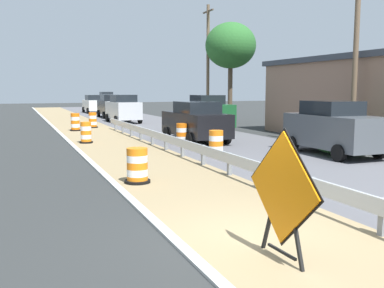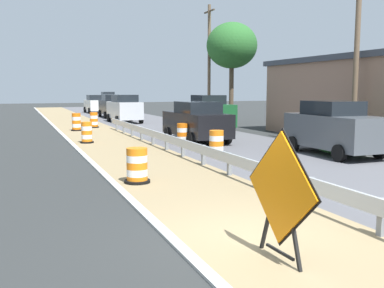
{
  "view_description": "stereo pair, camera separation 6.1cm",
  "coord_description": "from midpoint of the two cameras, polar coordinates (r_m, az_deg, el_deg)",
  "views": [
    {
      "loc": [
        -3.79,
        -6.27,
        2.64
      ],
      "look_at": [
        1.38,
        6.47,
        0.91
      ],
      "focal_mm": 41.1,
      "sensor_mm": 36.0,
      "label": 1
    },
    {
      "loc": [
        -3.73,
        -6.29,
        2.64
      ],
      "look_at": [
        1.38,
        6.47,
        0.91
      ],
      "focal_mm": 41.1,
      "sensor_mm": 36.0,
      "label": 2
    }
  ],
  "objects": [
    {
      "name": "ground_plane",
      "position": [
        7.78,
        8.73,
        -12.74
      ],
      "size": [
        160.0,
        160.0,
        0.0
      ],
      "primitive_type": "plane",
      "color": "#2B2D2D"
    },
    {
      "name": "median_dirt_strip",
      "position": [
        8.1,
        12.63,
        -12.0
      ],
      "size": [
        3.65,
        120.0,
        0.01
      ],
      "primitive_type": "cube",
      "color": "#8E7A56",
      "rests_on": "ground"
    },
    {
      "name": "curb_near_edge",
      "position": [
        7.24,
        -0.45,
        -14.17
      ],
      "size": [
        0.2,
        120.0,
        0.11
      ],
      "primitive_type": "cube",
      "color": "#ADADA8",
      "rests_on": "ground"
    },
    {
      "name": "guardrail_median",
      "position": [
        9.33,
        18.9,
        -6.38
      ],
      "size": [
        0.18,
        44.5,
        0.71
      ],
      "color": "#ADB2B7",
      "rests_on": "ground"
    },
    {
      "name": "warning_sign_diamond",
      "position": [
        6.89,
        11.66,
        -6.1
      ],
      "size": [
        0.1,
        1.85,
        2.07
      ],
      "rotation": [
        0.0,
        0.0,
        3.17
      ],
      "color": "black",
      "rests_on": "ground"
    },
    {
      "name": "traffic_barrel_nearest",
      "position": [
        12.49,
        -7.01,
        -3.01
      ],
      "size": [
        0.73,
        0.73,
        0.99
      ],
      "color": "orange",
      "rests_on": "ground"
    },
    {
      "name": "traffic_barrel_close",
      "position": [
        17.29,
        3.29,
        -0.08
      ],
      "size": [
        0.7,
        0.7,
        1.03
      ],
      "color": "orange",
      "rests_on": "ground"
    },
    {
      "name": "traffic_barrel_mid",
      "position": [
        20.84,
        -1.12,
        1.15
      ],
      "size": [
        0.68,
        0.68,
        1.02
      ],
      "color": "orange",
      "rests_on": "ground"
    },
    {
      "name": "traffic_barrel_far",
      "position": [
        22.12,
        -13.42,
        1.33
      ],
      "size": [
        0.65,
        0.65,
        1.04
      ],
      "color": "orange",
      "rests_on": "ground"
    },
    {
      "name": "traffic_barrel_farther",
      "position": [
        30.8,
        -12.56,
        2.95
      ],
      "size": [
        0.66,
        0.66,
        1.05
      ],
      "color": "orange",
      "rests_on": "ground"
    },
    {
      "name": "traffic_barrel_farthest",
      "position": [
        28.8,
        -14.71,
        2.67
      ],
      "size": [
        0.68,
        0.68,
        1.12
      ],
      "color": "orange",
      "rests_on": "ground"
    },
    {
      "name": "car_lead_near_lane",
      "position": [
        41.64,
        -10.28,
        4.87
      ],
      "size": [
        2.11,
        4.72,
        2.12
      ],
      "rotation": [
        0.0,
        0.0,
        1.55
      ],
      "color": "black",
      "rests_on": "ground"
    },
    {
      "name": "car_trailing_near_lane",
      "position": [
        62.14,
        -10.8,
        5.63
      ],
      "size": [
        1.97,
        4.36,
        2.24
      ],
      "rotation": [
        0.0,
        0.0,
        -1.58
      ],
      "color": "silver",
      "rests_on": "ground"
    },
    {
      "name": "car_lead_far_lane",
      "position": [
        49.98,
        -12.36,
        5.11
      ],
      "size": [
        2.22,
        4.13,
        1.99
      ],
      "rotation": [
        0.0,
        0.0,
        1.6
      ],
      "color": "silver",
      "rests_on": "ground"
    },
    {
      "name": "car_mid_far_lane",
      "position": [
        18.51,
        18.06,
        1.98
      ],
      "size": [
        2.16,
        4.49,
        2.17
      ],
      "rotation": [
        0.0,
        0.0,
        -1.59
      ],
      "color": "#4C5156",
      "rests_on": "ground"
    },
    {
      "name": "car_trailing_far_lane",
      "position": [
        22.1,
        0.66,
        2.93
      ],
      "size": [
        2.23,
        4.77,
        2.01
      ],
      "rotation": [
        0.0,
        0.0,
        1.6
      ],
      "color": "black",
      "rests_on": "ground"
    },
    {
      "name": "car_distant_a",
      "position": [
        28.16,
        2.29,
        4.07
      ],
      "size": [
        2.13,
        4.41,
        2.25
      ],
      "rotation": [
        0.0,
        0.0,
        -1.59
      ],
      "color": "#195128",
      "rests_on": "ground"
    },
    {
      "name": "car_distant_b",
      "position": [
        35.09,
        -8.72,
        4.55
      ],
      "size": [
        2.19,
        4.39,
        2.19
      ],
      "rotation": [
        0.0,
        0.0,
        1.6
      ],
      "color": "silver",
      "rests_on": "ground"
    },
    {
      "name": "utility_pole_near",
      "position": [
        21.45,
        20.67,
        11.32
      ],
      "size": [
        0.24,
        1.8,
        8.41
      ],
      "color": "brown",
      "rests_on": "ground"
    },
    {
      "name": "utility_pole_mid",
      "position": [
        35.09,
        2.29,
        10.55
      ],
      "size": [
        0.24,
        1.8,
        9.12
      ],
      "color": "brown",
      "rests_on": "ground"
    },
    {
      "name": "bush_roadside",
      "position": [
        18.74,
        18.93,
        0.67
      ],
      "size": [
        2.52,
        2.52,
        1.3
      ],
      "primitive_type": "ellipsoid",
      "color": "#337533",
      "rests_on": "ground"
    },
    {
      "name": "tree_roadside",
      "position": [
        35.08,
        5.24,
        12.56
      ],
      "size": [
        3.94,
        3.94,
        7.77
      ],
      "color": "#4C3D2D",
      "rests_on": "ground"
    }
  ]
}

